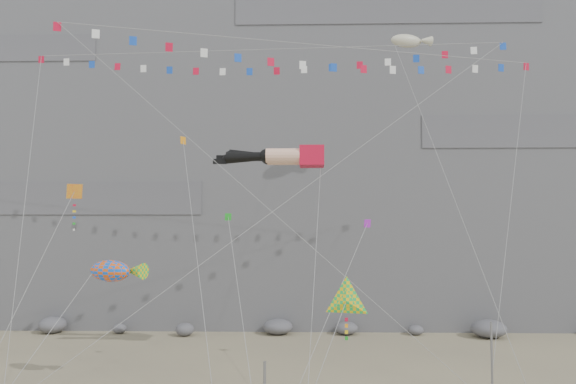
# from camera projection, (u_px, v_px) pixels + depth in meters

# --- Properties ---
(cliff) EXTENTS (80.00, 28.00, 50.00)m
(cliff) POSITION_uv_depth(u_px,v_px,m) (284.00, 92.00, 65.48)
(cliff) COLOR slate
(cliff) RESTS_ON ground
(talus_boulders) EXTENTS (60.00, 3.00, 1.20)m
(talus_boulders) POSITION_uv_depth(u_px,v_px,m) (278.00, 327.00, 49.12)
(talus_boulders) COLOR slate
(talus_boulders) RESTS_ON ground
(anchor_pole_right) EXTENTS (0.12, 0.12, 4.35)m
(anchor_pole_right) POSITION_uv_depth(u_px,v_px,m) (492.00, 362.00, 30.30)
(anchor_pole_right) COLOR slate
(anchor_pole_right) RESTS_ON ground
(legs_kite) EXTENTS (7.47, 14.20, 19.18)m
(legs_kite) POSITION_uv_depth(u_px,v_px,m) (281.00, 157.00, 38.17)
(legs_kite) COLOR red
(legs_kite) RESTS_ON ground
(flag_banner_upper) EXTENTS (35.11, 14.00, 28.92)m
(flag_banner_upper) POSITION_uv_depth(u_px,v_px,m) (263.00, 50.00, 42.37)
(flag_banner_upper) COLOR red
(flag_banner_upper) RESTS_ON ground
(flag_banner_lower) EXTENTS (31.45, 11.14, 24.45)m
(flag_banner_lower) POSITION_uv_depth(u_px,v_px,m) (318.00, 45.00, 37.73)
(flag_banner_lower) COLOR red
(flag_banner_lower) RESTS_ON ground
(harlequin_kite) EXTENTS (3.52, 7.99, 13.78)m
(harlequin_kite) POSITION_uv_depth(u_px,v_px,m) (74.00, 192.00, 35.35)
(harlequin_kite) COLOR red
(harlequin_kite) RESTS_ON ground
(fish_windsock) EXTENTS (6.24, 6.79, 9.64)m
(fish_windsock) POSITION_uv_depth(u_px,v_px,m) (110.00, 271.00, 33.14)
(fish_windsock) COLOR #EC520C
(fish_windsock) RESTS_ON ground
(delta_kite) EXTENTS (3.89, 3.69, 7.65)m
(delta_kite) POSITION_uv_depth(u_px,v_px,m) (346.00, 301.00, 27.68)
(delta_kite) COLOR yellow
(delta_kite) RESTS_ON ground
(blimp_windsock) EXTENTS (6.04, 14.44, 27.78)m
(blimp_windsock) POSITION_uv_depth(u_px,v_px,m) (406.00, 42.00, 44.29)
(blimp_windsock) COLOR beige
(blimp_windsock) RESTS_ON ground
(small_kite_a) EXTENTS (5.27, 14.00, 20.99)m
(small_kite_a) POSITION_uv_depth(u_px,v_px,m) (184.00, 144.00, 39.68)
(small_kite_a) COLOR orange
(small_kite_a) RESTS_ON ground
(small_kite_b) EXTENTS (5.86, 10.05, 14.42)m
(small_kite_b) POSITION_uv_depth(u_px,v_px,m) (366.00, 226.00, 36.07)
(small_kite_b) COLOR purple
(small_kite_b) RESTS_ON ground
(small_kite_c) EXTENTS (3.35, 10.68, 14.51)m
(small_kite_c) POSITION_uv_depth(u_px,v_px,m) (229.00, 221.00, 35.07)
(small_kite_c) COLOR #17971E
(small_kite_c) RESTS_ON ground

